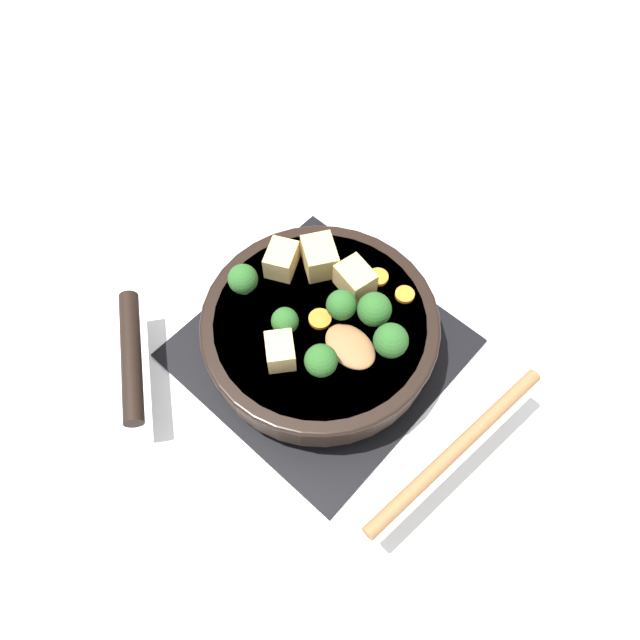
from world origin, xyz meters
name	(u,v)px	position (x,y,z in m)	size (l,w,h in m)	color
ground_plane	(320,349)	(0.00, 0.00, 0.00)	(2.40, 2.40, 0.00)	white
front_burner_grate	(320,345)	(0.00, 0.00, 0.01)	(0.31, 0.31, 0.03)	black
skillet_pan	(318,329)	(0.00, 0.00, 0.05)	(0.36, 0.39, 0.05)	black
wooden_spoon	(411,405)	(0.15, -0.02, 0.08)	(0.22, 0.26, 0.02)	olive
tofu_cube_center_large	(320,257)	(-0.05, 0.06, 0.09)	(0.05, 0.04, 0.04)	#DBB770
tofu_cube_near_handle	(357,281)	(0.00, 0.06, 0.09)	(0.04, 0.04, 0.04)	#DBB770
tofu_cube_east_chunk	(281,260)	(-0.09, 0.02, 0.09)	(0.04, 0.03, 0.03)	#DBB770
tofu_cube_west_chunk	(278,349)	(0.00, -0.07, 0.09)	(0.04, 0.03, 0.03)	#DBB770
broccoli_floret_near_spoon	(243,279)	(-0.10, -0.03, 0.10)	(0.04, 0.04, 0.04)	#709956
broccoli_floret_center_top	(341,305)	(0.01, 0.02, 0.10)	(0.04, 0.04, 0.04)	#709956
broccoli_floret_east_rim	(321,361)	(0.05, -0.05, 0.10)	(0.04, 0.04, 0.05)	#709956
broccoli_floret_west_rim	(285,321)	(-0.02, -0.04, 0.10)	(0.03, 0.03, 0.04)	#709956
broccoli_floret_north_edge	(374,310)	(0.05, 0.04, 0.10)	(0.04, 0.04, 0.05)	#709956
broccoli_floret_south_cluster	(391,341)	(0.09, 0.02, 0.10)	(0.04, 0.04, 0.05)	#709956
carrot_slice_orange_thin	(405,295)	(0.05, 0.10, 0.08)	(0.02, 0.02, 0.01)	orange
carrot_slice_near_center	(323,321)	(0.00, 0.00, 0.08)	(0.03, 0.03, 0.01)	orange
carrot_slice_edge_slice	(378,277)	(0.01, 0.09, 0.08)	(0.03, 0.03, 0.01)	orange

